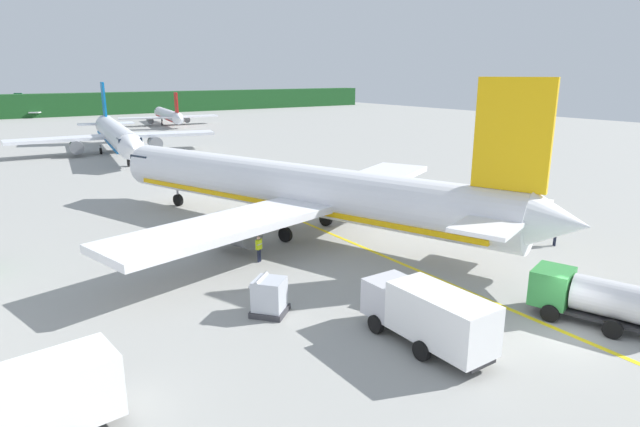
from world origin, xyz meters
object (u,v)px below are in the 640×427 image
object	(u,v)px
airliner_mid_apron	(116,134)
service_truck_baggage	(427,314)
service_truck_fuel	(595,297)
crew_loader_left	(556,232)
airliner_foreground	(297,189)
crew_marshaller	(522,225)
cargo_container_near	(269,296)
service_truck_catering	(24,408)
airliner_far_taxiway	(168,115)
airliner_distant	(51,109)
crew_loader_right	(259,247)

from	to	relation	value
airliner_mid_apron	service_truck_baggage	size ratio (longest dim) A/B	5.54
service_truck_fuel	crew_loader_left	bearing A→B (deg)	40.25
airliner_foreground	crew_loader_left	size ratio (longest dim) A/B	23.50
airliner_foreground	crew_marshaller	xyz separation A→B (m)	(13.11, -11.01, -2.36)
cargo_container_near	service_truck_catering	bearing A→B (deg)	-158.46
airliner_mid_apron	service_truck_baggage	bearing A→B (deg)	-92.78
airliner_far_taxiway	cargo_container_near	bearing A→B (deg)	-106.01
airliner_mid_apron	cargo_container_near	bearing A→B (deg)	-97.03
airliner_distant	crew_loader_left	world-z (taller)	airliner_distant
service_truck_baggage	crew_loader_right	bearing A→B (deg)	94.56
airliner_mid_apron	crew_loader_right	xyz separation A→B (m)	(-4.50, -55.35, -1.97)
airliner_distant	cargo_container_near	distance (m)	152.05
service_truck_fuel	cargo_container_near	size ratio (longest dim) A/B	2.67
airliner_foreground	service_truck_baggage	xyz separation A→B (m)	(-4.62, -18.65, -1.81)
crew_loader_left	service_truck_baggage	bearing A→B (deg)	-164.16
service_truck_fuel	service_truck_catering	distance (m)	24.95
service_truck_fuel	airliner_far_taxiway	bearing A→B (deg)	81.46
airliner_distant	service_truck_fuel	size ratio (longest dim) A/B	3.13
airliner_distant	crew_marshaller	world-z (taller)	airliner_distant
service_truck_catering	crew_loader_left	distance (m)	34.16
airliner_distant	crew_loader_right	xyz separation A→B (m)	(-7.55, -144.45, -0.81)
airliner_mid_apron	service_truck_catering	distance (m)	69.85
airliner_mid_apron	airliner_far_taxiway	xyz separation A→B (m)	(22.29, 42.00, -0.74)
airliner_mid_apron	airliner_distant	bearing A→B (deg)	88.04
crew_loader_left	cargo_container_near	bearing A→B (deg)	175.46
service_truck_baggage	crew_loader_right	distance (m)	14.21
airliner_mid_apron	service_truck_fuel	xyz separation A→B (m)	(5.09, -72.56, -1.62)
service_truck_baggage	crew_loader_left	world-z (taller)	service_truck_baggage
cargo_container_near	service_truck_fuel	bearing A→B (deg)	-37.98
airliner_foreground	service_truck_fuel	world-z (taller)	airliner_foreground
service_truck_fuel	crew_loader_right	world-z (taller)	service_truck_fuel
crew_loader_right	airliner_mid_apron	bearing A→B (deg)	85.35
airliner_mid_apron	service_truck_catering	xyz separation A→B (m)	(-19.26, -67.12, -1.43)
service_truck_baggage	crew_loader_left	xyz separation A→B (m)	(18.15, 5.15, -0.57)
service_truck_catering	crew_loader_left	world-z (taller)	service_truck_catering
crew_marshaller	crew_loader_left	world-z (taller)	crew_marshaller
cargo_container_near	airliner_foreground	bearing A→B (deg)	52.59
airliner_distant	crew_loader_right	size ratio (longest dim) A/B	11.38
cargo_container_near	crew_loader_left	bearing A→B (deg)	-4.54
airliner_mid_apron	crew_loader_right	size ratio (longest dim) A/B	20.89
airliner_foreground	crew_loader_right	distance (m)	7.66
airliner_foreground	service_truck_fuel	xyz separation A→B (m)	(3.84, -21.71, -1.99)
service_truck_catering	service_truck_baggage	bearing A→B (deg)	-8.52
cargo_container_near	crew_marshaller	distance (m)	22.08
airliner_mid_apron	airliner_distant	xyz separation A→B (m)	(3.05, 89.09, -1.16)
airliner_distant	service_truck_catering	bearing A→B (deg)	-98.13
cargo_container_near	crew_marshaller	bearing A→B (deg)	1.84
airliner_foreground	service_truck_fuel	size ratio (longest dim) A/B	6.22
airliner_mid_apron	airliner_distant	world-z (taller)	airliner_mid_apron
cargo_container_near	crew_loader_right	size ratio (longest dim) A/B	1.36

